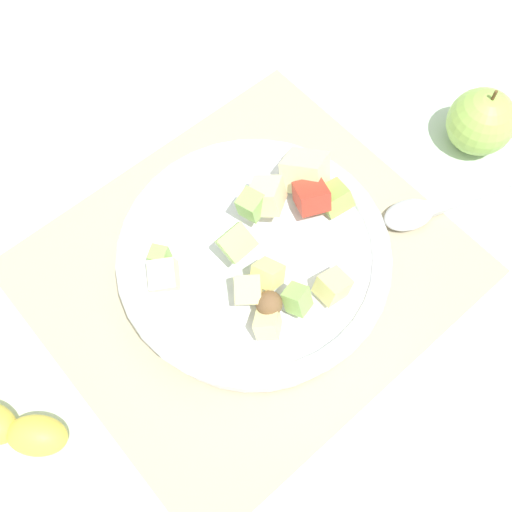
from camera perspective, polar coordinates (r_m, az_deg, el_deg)
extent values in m
plane|color=silver|center=(0.65, -0.85, -1.25)|extent=(2.40, 2.40, 0.00)
cube|color=tan|center=(0.65, -0.85, -1.14)|extent=(0.41, 0.36, 0.01)
cylinder|color=white|center=(0.62, 0.00, -0.61)|extent=(0.24, 0.24, 0.05)
torus|color=white|center=(0.60, 0.00, 0.42)|extent=(0.26, 0.26, 0.02)
cube|color=#9EC656|center=(0.56, -1.78, 1.21)|extent=(0.03, 0.03, 0.03)
cube|color=beige|center=(0.59, 0.97, 5.46)|extent=(0.04, 0.05, 0.04)
cube|color=beige|center=(0.55, 1.06, -6.19)|extent=(0.03, 0.03, 0.03)
cube|color=#E5D684|center=(0.57, 6.97, -2.73)|extent=(0.03, 0.03, 0.03)
cube|color=#93C160|center=(0.59, -8.73, -0.09)|extent=(0.02, 0.02, 0.02)
cube|color=#93C160|center=(0.55, 3.77, -3.95)|extent=(0.02, 0.03, 0.03)
cube|color=#E5D684|center=(0.56, 1.08, -1.65)|extent=(0.03, 0.03, 0.03)
cube|color=beige|center=(0.62, 4.51, 7.64)|extent=(0.06, 0.06, 0.05)
cube|color=#9EC656|center=(0.61, 7.13, 5.26)|extent=(0.04, 0.04, 0.03)
cube|color=beige|center=(0.58, -8.36, -1.76)|extent=(0.04, 0.04, 0.03)
cube|color=#E5D684|center=(0.55, -0.64, -3.05)|extent=(0.04, 0.04, 0.03)
cube|color=#93C160|center=(0.58, -0.43, 4.67)|extent=(0.03, 0.03, 0.03)
sphere|color=brown|center=(0.55, 1.20, -4.35)|extent=(0.03, 0.04, 0.04)
cube|color=#BC3828|center=(0.60, 5.05, 5.41)|extent=(0.04, 0.05, 0.03)
ellipsoid|color=#B7B7BC|center=(0.68, 13.69, 3.66)|extent=(0.06, 0.05, 0.01)
cube|color=#B7B7BC|center=(0.73, 19.93, 5.74)|extent=(0.15, 0.07, 0.01)
sphere|color=#9EC656|center=(0.74, 19.74, 11.39)|extent=(0.07, 0.07, 0.07)
cylinder|color=brown|center=(0.71, 20.82, 13.48)|extent=(0.00, 0.00, 0.01)
ellipsoid|color=yellow|center=(0.61, -19.24, -15.12)|extent=(0.06, 0.06, 0.04)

